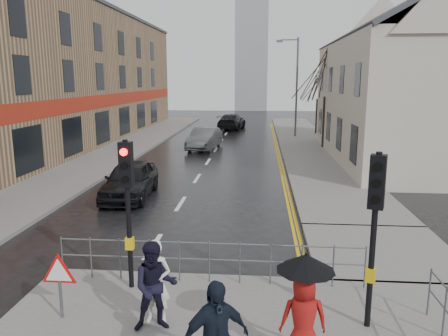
% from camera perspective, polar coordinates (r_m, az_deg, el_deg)
% --- Properties ---
extents(ground, '(120.00, 120.00, 0.00)m').
position_cam_1_polar(ground, '(10.53, -13.34, -15.96)').
color(ground, black).
rests_on(ground, ground).
extents(left_pavement, '(4.00, 44.00, 0.14)m').
position_cam_1_polar(left_pavement, '(33.60, -11.85, 3.16)').
color(left_pavement, '#605E5B').
rests_on(left_pavement, ground).
extents(right_pavement, '(4.00, 40.00, 0.14)m').
position_cam_1_polar(right_pavement, '(34.35, 10.48, 3.39)').
color(right_pavement, '#605E5B').
rests_on(right_pavement, ground).
extents(pavement_bridge_right, '(4.00, 4.20, 0.14)m').
position_cam_1_polar(pavement_bridge_right, '(13.21, 19.75, -10.20)').
color(pavement_bridge_right, '#605E5B').
rests_on(pavement_bridge_right, ground).
extents(building_left_terrace, '(8.00, 42.00, 10.00)m').
position_cam_1_polar(building_left_terrace, '(34.34, -21.68, 11.04)').
color(building_left_terrace, '#947655').
rests_on(building_left_terrace, ground).
extents(building_right_cream, '(9.00, 16.40, 10.10)m').
position_cam_1_polar(building_right_cream, '(28.29, 23.59, 10.52)').
color(building_right_cream, '#B4AE9D').
rests_on(building_right_cream, ground).
extents(church_tower, '(5.00, 5.00, 18.00)m').
position_cam_1_polar(church_tower, '(70.99, 3.64, 14.87)').
color(church_tower, gray).
rests_on(church_tower, ground).
extents(traffic_signal_near_left, '(0.28, 0.27, 3.40)m').
position_cam_1_polar(traffic_signal_near_left, '(9.78, -12.53, -2.64)').
color(traffic_signal_near_left, black).
rests_on(traffic_signal_near_left, near_pavement).
extents(traffic_signal_near_right, '(0.34, 0.33, 3.40)m').
position_cam_1_polar(traffic_signal_near_right, '(8.46, 19.14, -5.24)').
color(traffic_signal_near_right, black).
rests_on(traffic_signal_near_right, near_pavement).
extents(guard_railing_front, '(7.14, 0.04, 1.00)m').
position_cam_1_polar(guard_railing_front, '(10.30, -1.94, -11.01)').
color(guard_railing_front, '#595B5E').
rests_on(guard_railing_front, near_pavement).
extents(warning_sign, '(0.80, 0.07, 1.35)m').
position_cam_1_polar(warning_sign, '(9.36, -20.76, -12.97)').
color(warning_sign, '#595B5E').
rests_on(warning_sign, near_pavement).
extents(street_lamp, '(1.83, 0.25, 8.00)m').
position_cam_1_polar(street_lamp, '(36.95, 9.22, 11.20)').
color(street_lamp, '#595B5E').
rests_on(street_lamp, right_pavement).
extents(tree_near, '(2.40, 2.40, 6.58)m').
position_cam_1_polar(tree_near, '(31.17, 13.23, 11.82)').
color(tree_near, '#31201B').
rests_on(tree_near, right_pavement).
extents(tree_far, '(2.40, 2.40, 5.64)m').
position_cam_1_polar(tree_far, '(39.16, 12.22, 10.69)').
color(tree_far, '#31201B').
rests_on(tree_far, right_pavement).
extents(pedestrian_a, '(0.66, 0.48, 1.66)m').
position_cam_1_polar(pedestrian_a, '(8.78, -8.90, -14.53)').
color(pedestrian_a, white).
rests_on(pedestrian_a, near_pavement).
extents(pedestrian_b, '(0.98, 0.85, 1.73)m').
position_cam_1_polar(pedestrian_b, '(8.55, -8.97, -15.01)').
color(pedestrian_b, black).
rests_on(pedestrian_b, near_pavement).
extents(pedestrian_with_umbrella, '(0.96, 0.96, 1.94)m').
position_cam_1_polar(pedestrian_with_umbrella, '(7.55, 10.43, -16.96)').
color(pedestrian_with_umbrella, maroon).
rests_on(pedestrian_with_umbrella, near_pavement).
extents(car_parked, '(1.98, 4.49, 1.50)m').
position_cam_1_polar(car_parked, '(18.35, -12.17, -1.52)').
color(car_parked, black).
rests_on(car_parked, ground).
extents(car_mid, '(2.17, 4.67, 1.48)m').
position_cam_1_polar(car_mid, '(30.57, -2.57, 3.85)').
color(car_mid, '#474A4C').
rests_on(car_mid, ground).
extents(car_far, '(2.75, 5.41, 1.50)m').
position_cam_1_polar(car_far, '(42.93, 1.00, 6.08)').
color(car_far, black).
rests_on(car_far, ground).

